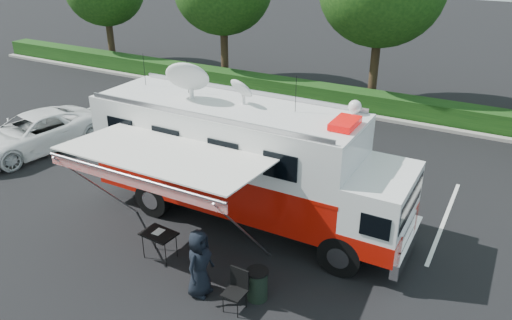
{
  "coord_description": "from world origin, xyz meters",
  "views": [
    {
      "loc": [
        6.77,
        -11.81,
        8.49
      ],
      "look_at": [
        0.0,
        0.5,
        1.9
      ],
      "focal_mm": 35.0,
      "sensor_mm": 36.0,
      "label": 1
    }
  ],
  "objects": [
    {
      "name": "back_border",
      "position": [
        1.14,
        12.9,
        5.0
      ],
      "size": [
        60.0,
        6.14,
        8.87
      ],
      "color": "#9E998E",
      "rests_on": "ground_plane"
    },
    {
      "name": "folding_table",
      "position": [
        -1.19,
        -2.93,
        0.76
      ],
      "size": [
        1.01,
        0.75,
        0.81
      ],
      "color": "black",
      "rests_on": "ground_plane"
    },
    {
      "name": "trash_bin",
      "position": [
        2.03,
        -3.11,
        0.42
      ],
      "size": [
        0.56,
        0.56,
        0.84
      ],
      "color": "black",
      "rests_on": "ground_plane"
    },
    {
      "name": "awning",
      "position": [
        -0.98,
        -2.84,
        3.08
      ],
      "size": [
        5.43,
        2.8,
        3.28
      ],
      "color": "silver",
      "rests_on": "ground_plane"
    },
    {
      "name": "white_suv",
      "position": [
        -10.47,
        0.45,
        0.0
      ],
      "size": [
        3.5,
        5.97,
        1.56
      ],
      "primitive_type": "imported",
      "rotation": [
        0.0,
        0.0,
        -0.17
      ],
      "color": "white",
      "rests_on": "ground_plane"
    },
    {
      "name": "stall_lines",
      "position": [
        -0.5,
        3.0,
        0.0
      ],
      "size": [
        24.12,
        5.5,
        0.01
      ],
      "color": "silver",
      "rests_on": "ground_plane"
    },
    {
      "name": "person",
      "position": [
        0.67,
        -3.64,
        0.0
      ],
      "size": [
        0.6,
        0.91,
        1.84
      ],
      "primitive_type": "imported",
      "rotation": [
        0.0,
        0.0,
        1.59
      ],
      "color": "black",
      "rests_on": "ground_plane"
    },
    {
      "name": "ground_plane",
      "position": [
        0.0,
        0.0,
        0.0
      ],
      "size": [
        120.0,
        120.0,
        0.0
      ],
      "primitive_type": "plane",
      "color": "black",
      "rests_on": "ground"
    },
    {
      "name": "folding_chair",
      "position": [
        1.75,
        -3.63,
        0.64
      ],
      "size": [
        0.52,
        0.55,
        1.07
      ],
      "color": "black",
      "rests_on": "ground_plane"
    },
    {
      "name": "command_truck",
      "position": [
        -0.09,
        -0.0,
        2.05
      ],
      "size": [
        9.95,
        2.74,
        4.78
      ],
      "color": "black",
      "rests_on": "ground_plane"
    }
  ]
}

